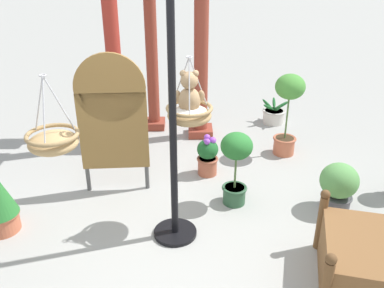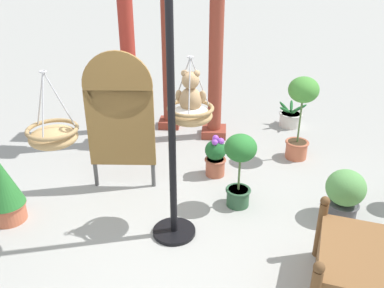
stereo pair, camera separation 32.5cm
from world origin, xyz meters
The scene contains 15 objects.
ground_plane centered at (0.00, 0.00, 0.00)m, with size 40.00×40.00×0.00m, color #9E9E99.
display_pole_central centered at (-0.19, -0.05, 0.80)m, with size 0.44×0.44×2.53m.
hanging_basket_with_teddy centered at (-0.04, 0.20, 1.23)m, with size 0.45×0.45×0.66m.
teddy_bear centered at (-0.04, 0.22, 1.42)m, with size 0.29×0.26×0.43m.
hanging_basket_left_high centered at (-1.19, -0.33, 1.20)m, with size 0.45×0.45×0.68m.
greenhouse_pillar_left centered at (0.14, 2.40, 1.20)m, with size 0.39×0.39×2.50m.
greenhouse_pillar_right centered at (-1.06, 2.08, 1.23)m, with size 0.39×0.39×2.55m.
greenhouse_pillar_far_back centered at (-0.60, 2.69, 1.49)m, with size 0.34×0.34×3.08m.
wooden_planter_box centered at (1.51, -0.81, 0.26)m, with size 1.12×1.16×0.66m.
potted_plant_fern_front centered at (0.47, 0.52, 0.53)m, with size 0.35×0.35×0.88m.
potted_plant_tall_leafy centered at (0.19, 1.18, 0.26)m, with size 0.28×0.28×0.53m.
potted_plant_bushy_green centered at (1.36, 2.87, 0.14)m, with size 0.48×0.51×0.39m.
potted_plant_small_succulent centered at (1.30, 1.75, 0.72)m, with size 0.40×0.40×1.16m.
potted_plant_conical_shrub centered at (1.60, 0.39, 0.30)m, with size 0.42×0.42×0.56m.
display_sign_board centered at (-0.90, 0.83, 0.98)m, with size 0.78×0.09×1.68m.
Camera 1 is at (-0.05, -3.51, 2.71)m, focal length 38.96 mm.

